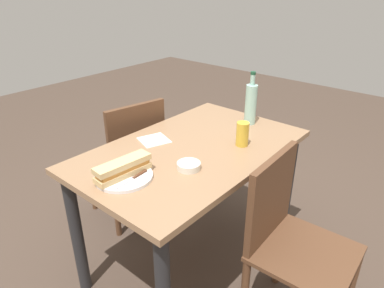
{
  "coord_description": "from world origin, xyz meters",
  "views": [
    {
      "loc": [
        1.18,
        1.01,
        1.51
      ],
      "look_at": [
        0.0,
        0.0,
        0.75
      ],
      "focal_mm": 32.7,
      "sensor_mm": 36.0,
      "label": 1
    }
  ],
  "objects_px": {
    "chair_far": "(288,237)",
    "olive_bowl": "(189,166)",
    "chair_near": "(131,155)",
    "knife_near": "(133,178)",
    "plate_near": "(124,177)",
    "baguette_sandwich_near": "(123,168)",
    "beer_glass": "(242,134)",
    "dining_table": "(192,168)",
    "water_bottle": "(251,103)"
  },
  "relations": [
    {
      "from": "chair_far",
      "to": "olive_bowl",
      "type": "xyz_separation_m",
      "value": [
        0.17,
        -0.43,
        0.27
      ]
    },
    {
      "from": "chair_near",
      "to": "knife_near",
      "type": "height_order",
      "value": "chair_near"
    },
    {
      "from": "plate_near",
      "to": "baguette_sandwich_near",
      "type": "xyz_separation_m",
      "value": [
        -0.0,
        0.0,
        0.04
      ]
    },
    {
      "from": "plate_near",
      "to": "knife_near",
      "type": "relative_size",
      "value": 1.36
    },
    {
      "from": "beer_glass",
      "to": "chair_far",
      "type": "bearing_deg",
      "value": 63.78
    },
    {
      "from": "plate_near",
      "to": "baguette_sandwich_near",
      "type": "bearing_deg",
      "value": 176.42
    },
    {
      "from": "baguette_sandwich_near",
      "to": "olive_bowl",
      "type": "relative_size",
      "value": 2.42
    },
    {
      "from": "dining_table",
      "to": "beer_glass",
      "type": "height_order",
      "value": "beer_glass"
    },
    {
      "from": "knife_near",
      "to": "water_bottle",
      "type": "height_order",
      "value": "water_bottle"
    },
    {
      "from": "chair_far",
      "to": "baguette_sandwich_near",
      "type": "relative_size",
      "value": 3.29
    },
    {
      "from": "chair_far",
      "to": "plate_near",
      "type": "xyz_separation_m",
      "value": [
        0.4,
        -0.59,
        0.26
      ]
    },
    {
      "from": "knife_near",
      "to": "water_bottle",
      "type": "distance_m",
      "value": 0.86
    },
    {
      "from": "chair_near",
      "to": "plate_near",
      "type": "relative_size",
      "value": 3.43
    },
    {
      "from": "olive_bowl",
      "to": "baguette_sandwich_near",
      "type": "bearing_deg",
      "value": -33.34
    },
    {
      "from": "dining_table",
      "to": "water_bottle",
      "type": "xyz_separation_m",
      "value": [
        -0.46,
        0.05,
        0.24
      ]
    },
    {
      "from": "dining_table",
      "to": "plate_near",
      "type": "height_order",
      "value": "plate_near"
    },
    {
      "from": "chair_near",
      "to": "knife_near",
      "type": "xyz_separation_m",
      "value": [
        0.46,
        0.58,
        0.27
      ]
    },
    {
      "from": "baguette_sandwich_near",
      "to": "water_bottle",
      "type": "height_order",
      "value": "water_bottle"
    },
    {
      "from": "baguette_sandwich_near",
      "to": "beer_glass",
      "type": "xyz_separation_m",
      "value": [
        -0.59,
        0.2,
        0.01
      ]
    },
    {
      "from": "dining_table",
      "to": "baguette_sandwich_near",
      "type": "height_order",
      "value": "baguette_sandwich_near"
    },
    {
      "from": "water_bottle",
      "to": "olive_bowl",
      "type": "xyz_separation_m",
      "value": [
        0.63,
        0.08,
        -0.11
      ]
    },
    {
      "from": "chair_near",
      "to": "water_bottle",
      "type": "height_order",
      "value": "water_bottle"
    },
    {
      "from": "olive_bowl",
      "to": "dining_table",
      "type": "bearing_deg",
      "value": -143.43
    },
    {
      "from": "chair_near",
      "to": "water_bottle",
      "type": "bearing_deg",
      "value": 123.62
    },
    {
      "from": "knife_near",
      "to": "beer_glass",
      "type": "relative_size",
      "value": 1.47
    },
    {
      "from": "beer_glass",
      "to": "olive_bowl",
      "type": "bearing_deg",
      "value": -7.51
    },
    {
      "from": "baguette_sandwich_near",
      "to": "water_bottle",
      "type": "distance_m",
      "value": 0.87
    },
    {
      "from": "olive_bowl",
      "to": "plate_near",
      "type": "bearing_deg",
      "value": -33.34
    },
    {
      "from": "chair_far",
      "to": "knife_near",
      "type": "bearing_deg",
      "value": -53.33
    },
    {
      "from": "baguette_sandwich_near",
      "to": "knife_near",
      "type": "bearing_deg",
      "value": 97.27
    },
    {
      "from": "chair_near",
      "to": "beer_glass",
      "type": "height_order",
      "value": "beer_glass"
    },
    {
      "from": "beer_glass",
      "to": "water_bottle",
      "type": "bearing_deg",
      "value": -155.27
    },
    {
      "from": "water_bottle",
      "to": "beer_glass",
      "type": "relative_size",
      "value": 2.47
    },
    {
      "from": "beer_glass",
      "to": "olive_bowl",
      "type": "height_order",
      "value": "beer_glass"
    },
    {
      "from": "beer_glass",
      "to": "chair_near",
      "type": "bearing_deg",
      "value": -79.85
    },
    {
      "from": "chair_near",
      "to": "olive_bowl",
      "type": "bearing_deg",
      "value": 71.85
    },
    {
      "from": "chair_near",
      "to": "water_bottle",
      "type": "distance_m",
      "value": 0.82
    },
    {
      "from": "knife_near",
      "to": "water_bottle",
      "type": "bearing_deg",
      "value": 178.38
    },
    {
      "from": "water_bottle",
      "to": "olive_bowl",
      "type": "bearing_deg",
      "value": 7.12
    },
    {
      "from": "dining_table",
      "to": "knife_near",
      "type": "relative_size",
      "value": 6.47
    },
    {
      "from": "water_bottle",
      "to": "beer_glass",
      "type": "xyz_separation_m",
      "value": [
        0.27,
        0.13,
        -0.06
      ]
    },
    {
      "from": "chair_far",
      "to": "water_bottle",
      "type": "height_order",
      "value": "water_bottle"
    },
    {
      "from": "chair_far",
      "to": "chair_near",
      "type": "height_order",
      "value": "same"
    },
    {
      "from": "dining_table",
      "to": "plate_near",
      "type": "relative_size",
      "value": 4.75
    },
    {
      "from": "chair_near",
      "to": "dining_table",
      "type": "bearing_deg",
      "value": 84.38
    },
    {
      "from": "plate_near",
      "to": "chair_far",
      "type": "bearing_deg",
      "value": 124.51
    },
    {
      "from": "beer_glass",
      "to": "olive_bowl",
      "type": "distance_m",
      "value": 0.36
    },
    {
      "from": "chair_near",
      "to": "beer_glass",
      "type": "bearing_deg",
      "value": 100.15
    },
    {
      "from": "baguette_sandwich_near",
      "to": "beer_glass",
      "type": "height_order",
      "value": "beer_glass"
    },
    {
      "from": "chair_far",
      "to": "olive_bowl",
      "type": "distance_m",
      "value": 0.53
    }
  ]
}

